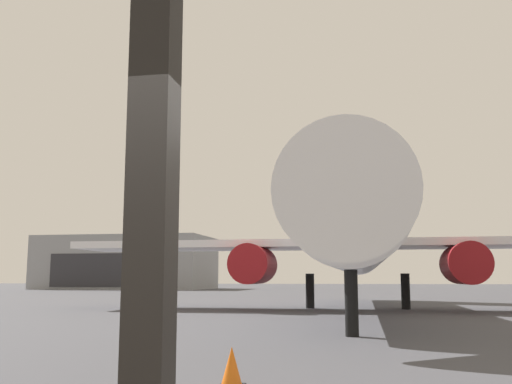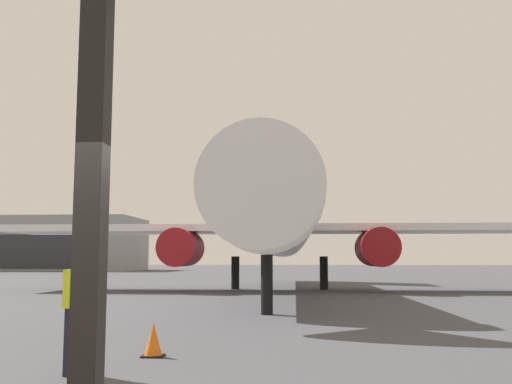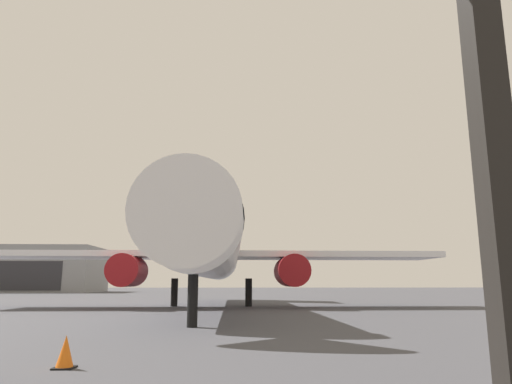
# 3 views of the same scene
# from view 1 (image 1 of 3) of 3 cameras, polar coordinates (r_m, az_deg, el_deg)

# --- Properties ---
(ground_plane) EXTENTS (220.00, 220.00, 0.00)m
(ground_plane) POSITION_cam_1_polar(r_m,az_deg,el_deg) (42.62, 9.25, -10.43)
(ground_plane) COLOR #424247
(window_frame) EXTENTS (7.66, 0.24, 3.97)m
(window_frame) POSITION_cam_1_polar(r_m,az_deg,el_deg) (2.76, -10.45, -11.55)
(window_frame) COLOR brown
(window_frame) RESTS_ON ground
(airplane) EXTENTS (28.52, 31.22, 10.24)m
(airplane) POSITION_cam_1_polar(r_m,az_deg,el_deg) (28.10, 9.73, -4.38)
(airplane) COLOR silver
(airplane) RESTS_ON ground
(ground_crew_worker) EXTENTS (0.40, 0.49, 1.74)m
(ground_crew_worker) POSITION_cam_1_polar(r_m,az_deg,el_deg) (7.30, -10.94, -13.44)
(ground_crew_worker) COLOR black
(ground_crew_worker) RESTS_ON ground
(traffic_cone) EXTENTS (0.36, 0.36, 0.57)m
(traffic_cone) POSITION_cam_1_polar(r_m,az_deg,el_deg) (8.77, -2.41, -16.88)
(traffic_cone) COLOR orange
(traffic_cone) RESTS_ON ground
(distant_hangar) EXTENTS (23.40, 13.54, 7.35)m
(distant_hangar) POSITION_cam_1_polar(r_m,az_deg,el_deg) (85.73, -12.49, -6.83)
(distant_hangar) COLOR gray
(distant_hangar) RESTS_ON ground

